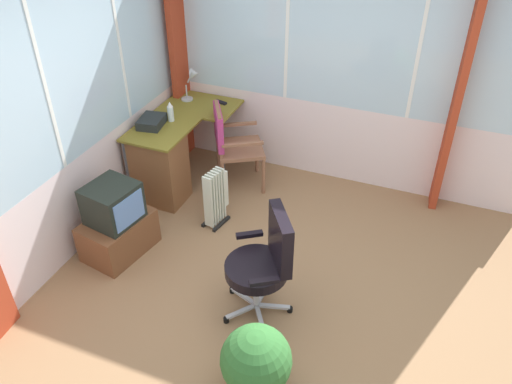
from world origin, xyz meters
TOP-DOWN VIEW (x-y plane):
  - ground at (0.00, 0.00)m, footprint 5.06×4.90m
  - north_window_panel at (0.00, 1.98)m, footprint 4.06×0.07m
  - east_window_panel at (2.06, -0.00)m, footprint 0.07×3.90m
  - curtain_corner at (1.93, 1.85)m, footprint 0.34×0.08m
  - curtain_east_far at (1.98, -1.07)m, footprint 0.35×0.10m
  - desk at (1.00, 1.64)m, footprint 1.31×0.81m
  - desk_lamp at (1.85, 1.66)m, footprint 0.22×0.19m
  - tv_remote at (1.84, 1.33)m, footprint 0.08×0.16m
  - spray_bottle at (1.26, 1.63)m, footprint 0.06×0.06m
  - paper_tray at (1.10, 1.76)m, footprint 0.33×0.28m
  - wooden_armchair at (1.44, 1.07)m, footprint 0.66×0.66m
  - office_chair at (-0.11, 0.05)m, footprint 0.61×0.60m
  - tv_on_stand at (0.06, 1.57)m, footprint 0.71×0.54m
  - space_heater at (0.79, 0.91)m, footprint 0.32×0.22m
  - potted_plant at (-0.84, -0.16)m, footprint 0.50×0.50m

SIDE VIEW (x-z plane):
  - ground at x=0.00m, z-range -0.06..0.00m
  - potted_plant at x=-0.84m, z-range 0.02..0.59m
  - space_heater at x=0.79m, z-range 0.00..0.61m
  - tv_on_stand at x=0.06m, z-range -0.04..0.69m
  - desk at x=1.00m, z-range 0.03..0.81m
  - office_chair at x=-0.11m, z-range 0.07..1.02m
  - wooden_armchair at x=1.44m, z-range 0.12..1.06m
  - tv_remote at x=1.84m, z-range 0.78..0.80m
  - paper_tray at x=1.10m, z-range 0.78..0.87m
  - spray_bottle at x=1.26m, z-range 0.77..0.99m
  - desk_lamp at x=1.85m, z-range 0.83..1.17m
  - curtain_corner at x=1.93m, z-range 0.00..2.68m
  - curtain_east_far at x=1.98m, z-range 0.00..2.68m
  - east_window_panel at x=2.06m, z-range 0.00..2.78m
  - north_window_panel at x=0.00m, z-range 0.00..2.78m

